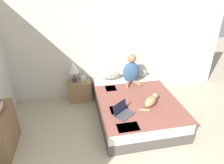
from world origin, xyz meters
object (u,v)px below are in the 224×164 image
object	(u,v)px
bed	(135,106)
pillow_near	(111,75)
pillow_far	(138,73)
tissue_box	(83,78)
nightstand	(80,91)
laptop_open	(123,112)
person_sitting	(131,71)
table_lamp	(74,69)
cat_tabby	(151,101)
bookshelf	(3,131)

from	to	relation	value
bed	pillow_near	size ratio (longest dim) A/B	4.19
pillow_far	tissue_box	xyz separation A→B (m)	(-1.39, -0.01, -0.01)
nightstand	laptop_open	bearing A→B (deg)	-63.17
pillow_near	person_sitting	xyz separation A→B (m)	(0.45, -0.27, 0.20)
bed	pillow_near	xyz separation A→B (m)	(-0.36, 0.94, 0.34)
table_lamp	pillow_near	bearing A→B (deg)	2.69
laptop_open	nightstand	bearing A→B (deg)	78.37
nightstand	table_lamp	xyz separation A→B (m)	(-0.10, 0.01, 0.60)
cat_tabby	laptop_open	xyz separation A→B (m)	(-0.61, -0.21, -0.04)
pillow_far	cat_tabby	bearing A→B (deg)	-96.71
pillow_far	bookshelf	size ratio (longest dim) A/B	0.64
person_sitting	table_lamp	world-z (taller)	person_sitting
cat_tabby	nightstand	world-z (taller)	cat_tabby
cat_tabby	bookshelf	xyz separation A→B (m)	(-2.72, -0.15, -0.16)
person_sitting	bookshelf	xyz separation A→B (m)	(-2.60, -1.16, -0.37)
pillow_far	table_lamp	distance (m)	1.62
person_sitting	table_lamp	size ratio (longest dim) A/B	1.47
laptop_open	person_sitting	bearing A→B (deg)	29.23
person_sitting	table_lamp	bearing A→B (deg)	170.33
pillow_near	bed	bearing A→B (deg)	-69.33
laptop_open	tissue_box	distance (m)	1.61
bed	table_lamp	distance (m)	1.65
bed	person_sitting	xyz separation A→B (m)	(0.09, 0.67, 0.54)
tissue_box	person_sitting	bearing A→B (deg)	-12.90
cat_tabby	laptop_open	bearing A→B (deg)	155.62
pillow_near	pillow_far	world-z (taller)	same
bed	cat_tabby	bearing A→B (deg)	-58.72
table_lamp	cat_tabby	bearing A→B (deg)	-40.63
table_lamp	tissue_box	bearing A→B (deg)	8.62
bed	nightstand	distance (m)	1.45
person_sitting	tissue_box	size ratio (longest dim) A/B	5.09
table_lamp	nightstand	bearing A→B (deg)	-4.61
person_sitting	tissue_box	xyz separation A→B (m)	(-1.13, 0.26, -0.21)
bed	laptop_open	distance (m)	0.74
laptop_open	table_lamp	distance (m)	1.70
pillow_near	pillow_far	bearing A→B (deg)	0.00
pillow_far	laptop_open	distance (m)	1.67
nightstand	bed	bearing A→B (deg)	-38.18
bed	pillow_far	size ratio (longest dim) A/B	4.19
pillow_far	laptop_open	bearing A→B (deg)	-117.22
laptop_open	nightstand	size ratio (longest dim) A/B	0.83
laptop_open	nightstand	xyz separation A→B (m)	(-0.73, 1.44, -0.26)
cat_tabby	nightstand	xyz separation A→B (m)	(-1.34, 1.23, -0.31)
pillow_far	person_sitting	world-z (taller)	person_sitting
pillow_near	tissue_box	size ratio (longest dim) A/B	3.64
cat_tabby	table_lamp	bearing A→B (deg)	96.46
person_sitting	cat_tabby	size ratio (longest dim) A/B	1.46
cat_tabby	person_sitting	bearing A→B (deg)	53.51
table_lamp	pillow_far	bearing A→B (deg)	1.49
cat_tabby	table_lamp	distance (m)	1.93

